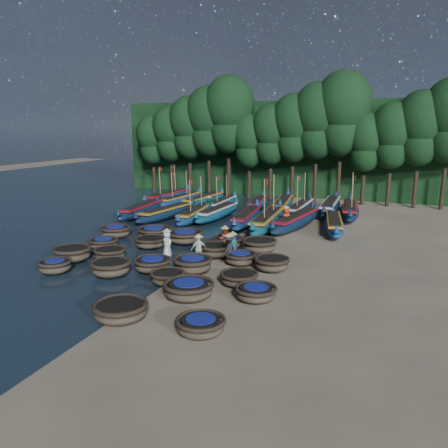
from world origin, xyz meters
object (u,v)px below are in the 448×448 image
at_px(coracle_18, 241,258).
at_px(long_boat_3, 196,214).
at_px(coracle_11, 110,253).
at_px(coracle_10, 72,253).
at_px(coracle_22, 185,236).
at_px(coracle_4, 201,325).
at_px(fisherman_6, 286,218).
at_px(long_boat_13, 258,203).
at_px(long_boat_7, 296,221).
at_px(coracle_5, 55,266).
at_px(coracle_14, 239,278).
at_px(coracle_24, 259,245).
at_px(coracle_6, 111,267).
at_px(coracle_19, 272,263).
at_px(coracle_8, 189,289).
at_px(long_boat_4, 218,212).
at_px(coracle_23, 228,242).
at_px(long_boat_17, 350,210).
at_px(fisherman_2, 225,238).
at_px(long_boat_11, 203,200).
at_px(fisherman_1, 233,243).
at_px(coracle_15, 103,243).
at_px(coracle_7, 168,277).
at_px(fisherman_5, 209,206).
at_px(fisherman_3, 229,249).
at_px(coracle_3, 121,310).
at_px(long_boat_5, 247,217).
at_px(long_boat_9, 168,197).
at_px(coracle_20, 116,231).
at_px(long_boat_8, 334,224).
at_px(coracle_17, 215,250).
at_px(coracle_13, 193,264).
at_px(long_boat_6, 268,220).
at_px(coracle_12, 153,264).
at_px(coracle_16, 150,242).
at_px(long_boat_1, 143,209).
at_px(long_boat_2, 167,213).
at_px(fisherman_0, 167,243).
at_px(coracle_21, 154,232).
at_px(long_boat_12, 222,204).
at_px(coracle_9, 256,292).
at_px(long_boat_10, 180,200).

distance_m(coracle_18, long_boat_3, 11.90).
bearing_deg(coracle_11, coracle_10, -151.60).
bearing_deg(coracle_22, coracle_4, -60.93).
bearing_deg(fisherman_6, long_boat_13, 49.47).
bearing_deg(long_boat_7, coracle_5, -112.78).
xyz_separation_m(coracle_14, coracle_24, (-0.73, 5.62, 0.10)).
bearing_deg(long_boat_3, long_boat_13, 59.39).
xyz_separation_m(coracle_6, coracle_19, (7.37, 3.79, -0.04)).
relative_size(coracle_5, coracle_8, 0.91).
distance_m(coracle_10, long_boat_4, 14.03).
xyz_separation_m(coracle_23, long_boat_17, (5.99, 12.77, 0.16)).
distance_m(coracle_22, fisherman_2, 3.16).
height_order(long_boat_11, fisherman_1, fisherman_1).
bearing_deg(coracle_15, coracle_7, -31.04).
xyz_separation_m(coracle_7, fisherman_5, (-4.77, 15.89, 0.47)).
height_order(coracle_11, fisherman_3, fisherman_3).
xyz_separation_m(coracle_3, coracle_15, (-6.95, 8.23, -0.05)).
bearing_deg(long_boat_5, long_boat_9, 142.61).
bearing_deg(coracle_20, long_boat_8, 28.93).
xyz_separation_m(coracle_23, long_boat_3, (-5.39, 6.68, 0.13)).
relative_size(long_boat_3, long_boat_17, 0.95).
xyz_separation_m(coracle_17, coracle_20, (-8.02, 1.63, 0.03)).
bearing_deg(coracle_13, long_boat_6, 85.62).
bearing_deg(coracle_12, coracle_16, 122.54).
bearing_deg(coracle_14, long_boat_3, 123.22).
bearing_deg(coracle_11, coracle_7, -24.29).
relative_size(coracle_20, coracle_23, 1.15).
relative_size(coracle_12, long_boat_6, 0.22).
height_order(coracle_20, long_boat_1, long_boat_1).
xyz_separation_m(coracle_16, long_boat_6, (5.36, 7.80, 0.23)).
distance_m(coracle_14, coracle_23, 6.49).
xyz_separation_m(long_boat_4, fisherman_3, (5.10, -10.86, 0.34)).
relative_size(coracle_14, coracle_18, 0.96).
xyz_separation_m(coracle_12, long_boat_2, (-5.73, 11.91, 0.11)).
distance_m(long_boat_5, fisherman_3, 10.05).
bearing_deg(coracle_11, fisherman_0, 27.41).
bearing_deg(coracle_11, coracle_21, 91.37).
xyz_separation_m(coracle_5, coracle_7, (6.23, 0.69, -0.03)).
bearing_deg(long_boat_12, coracle_11, -90.42).
height_order(coracle_16, long_boat_2, long_boat_2).
relative_size(coracle_9, coracle_16, 0.88).
height_order(coracle_4, coracle_11, coracle_11).
distance_m(coracle_14, long_boat_9, 23.89).
bearing_deg(long_boat_5, long_boat_10, 141.45).
xyz_separation_m(coracle_3, fisherman_6, (2.42, 17.13, 0.51)).
xyz_separation_m(coracle_22, coracle_23, (3.02, -0.08, -0.05)).
xyz_separation_m(long_boat_3, fisherman_3, (6.55, -9.63, 0.32)).
distance_m(fisherman_1, fisherman_2, 1.48).
bearing_deg(coracle_13, fisherman_0, 144.78).
relative_size(coracle_3, long_boat_2, 0.34).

